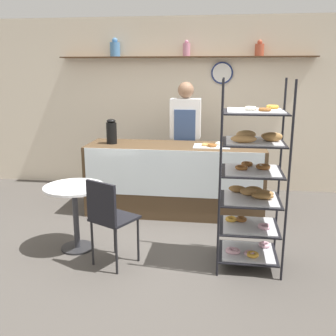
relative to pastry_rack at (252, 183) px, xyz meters
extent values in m
plane|color=#4C4742|center=(-0.91, 0.30, -0.85)|extent=(14.00, 14.00, 0.00)
cube|color=beige|center=(-0.91, 2.61, 0.50)|extent=(10.00, 0.06, 2.70)
cube|color=#4C331E|center=(-0.91, 2.46, 1.23)|extent=(3.90, 0.24, 0.02)
cylinder|color=#4C7FB2|center=(-2.00, 2.46, 1.35)|extent=(0.16, 0.16, 0.21)
sphere|color=#4C7FB2|center=(-2.00, 2.46, 1.48)|extent=(0.09, 0.09, 0.09)
cylinder|color=#CC7F99|center=(-0.89, 2.46, 1.34)|extent=(0.11, 0.11, 0.19)
sphere|color=#CC7F99|center=(-0.89, 2.46, 1.45)|extent=(0.06, 0.06, 0.06)
cylinder|color=#B24C33|center=(0.19, 2.46, 1.33)|extent=(0.13, 0.13, 0.17)
sphere|color=#B24C33|center=(0.19, 2.46, 1.44)|extent=(0.07, 0.07, 0.07)
cylinder|color=navy|center=(-0.34, 2.57, 1.00)|extent=(0.33, 0.03, 0.33)
cylinder|color=white|center=(-0.34, 2.55, 1.00)|extent=(0.29, 0.00, 0.29)
cube|color=#4C3823|center=(-0.91, 1.36, -0.39)|extent=(2.35, 0.70, 0.94)
cube|color=silver|center=(-0.91, 1.01, -0.22)|extent=(2.25, 0.01, 0.60)
cylinder|color=black|center=(-0.31, -0.29, 0.06)|extent=(0.02, 0.02, 1.83)
cylinder|color=black|center=(0.29, -0.29, 0.06)|extent=(0.02, 0.02, 1.83)
cylinder|color=black|center=(-0.31, 0.27, 0.06)|extent=(0.02, 0.02, 1.83)
cylinder|color=black|center=(0.29, 0.27, 0.06)|extent=(0.02, 0.02, 1.83)
cube|color=black|center=(-0.01, -0.01, -0.73)|extent=(0.57, 0.53, 0.01)
cube|color=silver|center=(-0.01, -0.01, -0.72)|extent=(0.51, 0.47, 0.01)
torus|color=#EAB2C1|center=(0.01, -0.08, -0.70)|extent=(0.11, 0.11, 0.03)
torus|color=#EAB2C1|center=(-0.17, -0.06, -0.70)|extent=(0.12, 0.12, 0.04)
torus|color=#EAB2C1|center=(-0.14, -0.05, -0.70)|extent=(0.12, 0.12, 0.03)
torus|color=gold|center=(0.04, -0.11, -0.70)|extent=(0.12, 0.12, 0.04)
torus|color=#EAB2C1|center=(0.17, 0.13, -0.70)|extent=(0.12, 0.12, 0.04)
cube|color=black|center=(-0.01, -0.01, -0.45)|extent=(0.57, 0.53, 0.01)
cube|color=silver|center=(-0.01, -0.01, -0.44)|extent=(0.51, 0.47, 0.01)
torus|color=gold|center=(-0.18, 0.08, -0.42)|extent=(0.12, 0.12, 0.03)
torus|color=brown|center=(-0.08, 0.09, -0.41)|extent=(0.11, 0.11, 0.04)
torus|color=#EAB2C1|center=(0.13, -0.07, -0.42)|extent=(0.12, 0.12, 0.04)
cube|color=black|center=(-0.01, -0.01, -0.17)|extent=(0.57, 0.53, 0.01)
cube|color=silver|center=(-0.01, -0.01, -0.16)|extent=(0.51, 0.47, 0.01)
ellipsoid|color=olive|center=(0.03, 0.13, -0.11)|extent=(0.18, 0.08, 0.08)
ellipsoid|color=#B27F47|center=(-0.02, 0.07, -0.11)|extent=(0.18, 0.08, 0.08)
ellipsoid|color=#B27F47|center=(0.11, 0.07, -0.12)|extent=(0.24, 0.13, 0.06)
ellipsoid|color=olive|center=(-0.13, 0.15, -0.12)|extent=(0.19, 0.10, 0.07)
ellipsoid|color=olive|center=(0.10, -0.03, -0.12)|extent=(0.21, 0.10, 0.07)
cube|color=black|center=(-0.01, -0.01, 0.11)|extent=(0.57, 0.53, 0.01)
cube|color=silver|center=(-0.01, -0.01, 0.12)|extent=(0.51, 0.47, 0.01)
torus|color=silver|center=(0.11, 0.05, 0.15)|extent=(0.13, 0.13, 0.04)
torus|color=brown|center=(0.10, 0.04, 0.15)|extent=(0.14, 0.14, 0.04)
torus|color=brown|center=(-0.11, -0.01, 0.15)|extent=(0.12, 0.12, 0.03)
torus|color=brown|center=(-0.05, 0.15, 0.15)|extent=(0.11, 0.11, 0.03)
cube|color=black|center=(-0.01, -0.01, 0.40)|extent=(0.57, 0.53, 0.01)
cube|color=silver|center=(-0.01, -0.01, 0.41)|extent=(0.51, 0.47, 0.01)
ellipsoid|color=olive|center=(0.16, -0.04, 0.45)|extent=(0.18, 0.09, 0.08)
ellipsoid|color=tan|center=(-0.08, 0.08, 0.45)|extent=(0.20, 0.11, 0.08)
ellipsoid|color=#B27F47|center=(-0.11, -0.14, 0.45)|extent=(0.24, 0.11, 0.07)
ellipsoid|color=tan|center=(0.16, 0.04, 0.45)|extent=(0.21, 0.10, 0.07)
cube|color=black|center=(-0.01, -0.01, 0.68)|extent=(0.57, 0.53, 0.01)
cube|color=silver|center=(-0.01, -0.01, 0.69)|extent=(0.51, 0.47, 0.01)
torus|color=brown|center=(0.07, -0.09, 0.71)|extent=(0.11, 0.11, 0.03)
torus|color=silver|center=(-0.05, -0.03, 0.71)|extent=(0.11, 0.11, 0.04)
torus|color=gold|center=(0.16, 0.14, 0.71)|extent=(0.12, 0.12, 0.03)
cube|color=#282833|center=(-0.83, 1.88, -0.38)|extent=(0.26, 0.19, 0.95)
cube|color=silver|center=(-0.83, 1.88, 0.37)|extent=(0.43, 0.22, 0.56)
cube|color=#334770|center=(-0.83, 1.77, 0.27)|extent=(0.30, 0.01, 0.47)
sphere|color=#8C664C|center=(-0.83, 1.88, 0.77)|extent=(0.23, 0.23, 0.23)
cylinder|color=#262628|center=(-1.84, 0.09, -0.84)|extent=(0.35, 0.35, 0.02)
cylinder|color=#333338|center=(-1.84, 0.09, -0.50)|extent=(0.06, 0.06, 0.67)
cylinder|color=white|center=(-1.84, 0.09, -0.15)|extent=(0.64, 0.64, 0.02)
cylinder|color=black|center=(-1.11, -0.10, -0.62)|extent=(0.02, 0.02, 0.47)
cylinder|color=black|center=(-1.40, 0.04, -0.62)|extent=(0.02, 0.02, 0.47)
cylinder|color=black|center=(-1.26, -0.39, -0.62)|extent=(0.02, 0.02, 0.47)
cylinder|color=black|center=(-1.54, -0.24, -0.62)|extent=(0.02, 0.02, 0.47)
cube|color=black|center=(-1.33, -0.17, -0.37)|extent=(0.51, 0.51, 0.03)
cube|color=black|center=(-1.41, -0.33, -0.16)|extent=(0.33, 0.19, 0.40)
cylinder|color=black|center=(-1.77, 1.35, 0.23)|extent=(0.14, 0.14, 0.28)
ellipsoid|color=black|center=(-1.77, 1.35, 0.39)|extent=(0.12, 0.12, 0.06)
cube|color=white|center=(-0.43, 1.30, 0.09)|extent=(0.47, 0.31, 0.01)
torus|color=brown|center=(-0.43, 1.25, 0.12)|extent=(0.11, 0.11, 0.04)
torus|color=tan|center=(-0.51, 1.31, 0.11)|extent=(0.12, 0.12, 0.03)
torus|color=silver|center=(-0.33, 1.40, 0.11)|extent=(0.13, 0.13, 0.04)
torus|color=gold|center=(-0.29, 1.38, 0.11)|extent=(0.11, 0.11, 0.04)
camera|label=1|loc=(-0.29, -3.70, 1.07)|focal=42.00mm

